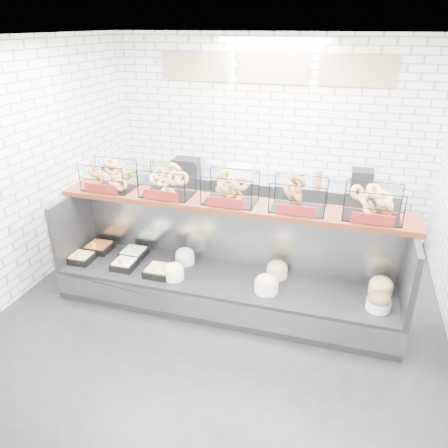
% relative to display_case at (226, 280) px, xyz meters
% --- Properties ---
extents(ground, '(5.50, 5.50, 0.00)m').
position_rel_display_case_xyz_m(ground, '(-0.00, -0.34, -0.33)').
color(ground, black).
rests_on(ground, ground).
extents(room_shell, '(5.02, 5.51, 3.01)m').
position_rel_display_case_xyz_m(room_shell, '(-0.00, 0.26, 1.73)').
color(room_shell, white).
rests_on(room_shell, ground).
extents(display_case, '(4.00, 0.90, 1.20)m').
position_rel_display_case_xyz_m(display_case, '(0.00, 0.00, 0.00)').
color(display_case, black).
rests_on(display_case, ground).
extents(bagel_shelf, '(4.10, 0.50, 0.40)m').
position_rel_display_case_xyz_m(bagel_shelf, '(0.00, 0.17, 1.07)').
color(bagel_shelf, '#40190D').
rests_on(bagel_shelf, display_case).
extents(prep_counter, '(4.00, 0.60, 1.20)m').
position_rel_display_case_xyz_m(prep_counter, '(-0.00, 2.08, 0.14)').
color(prep_counter, '#93969B').
rests_on(prep_counter, ground).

